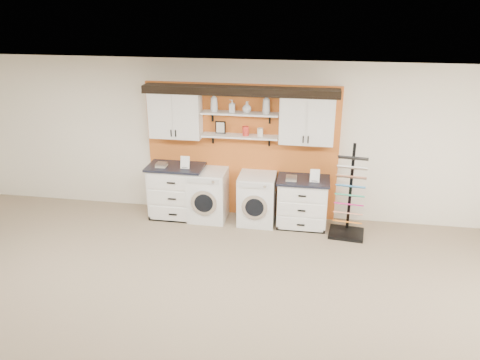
% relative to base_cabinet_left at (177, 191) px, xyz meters
% --- Properties ---
extents(ceiling, '(10.00, 10.00, 0.00)m').
position_rel_base_cabinet_left_xyz_m(ceiling, '(1.13, -3.64, 2.31)').
color(ceiling, white).
rests_on(ceiling, wall_back).
extents(wall_back, '(10.00, 0.00, 10.00)m').
position_rel_base_cabinet_left_xyz_m(wall_back, '(1.13, 0.36, 0.91)').
color(wall_back, '#F0E5CF').
rests_on(wall_back, floor).
extents(accent_panel, '(3.40, 0.07, 2.40)m').
position_rel_base_cabinet_left_xyz_m(accent_panel, '(1.13, 0.32, 0.71)').
color(accent_panel, '#CB6322').
rests_on(accent_panel, wall_back).
extents(upper_cabinet_left, '(0.90, 0.35, 0.84)m').
position_rel_base_cabinet_left_xyz_m(upper_cabinet_left, '(-0.00, 0.15, 1.39)').
color(upper_cabinet_left, white).
rests_on(upper_cabinet_left, wall_back).
extents(upper_cabinet_right, '(0.90, 0.35, 0.84)m').
position_rel_base_cabinet_left_xyz_m(upper_cabinet_right, '(2.26, 0.15, 1.39)').
color(upper_cabinet_right, white).
rests_on(upper_cabinet_right, wall_back).
extents(shelf_lower, '(1.32, 0.28, 0.03)m').
position_rel_base_cabinet_left_xyz_m(shelf_lower, '(1.13, 0.16, 1.04)').
color(shelf_lower, white).
rests_on(shelf_lower, wall_back).
extents(shelf_upper, '(1.32, 0.28, 0.03)m').
position_rel_base_cabinet_left_xyz_m(shelf_upper, '(1.13, 0.16, 1.44)').
color(shelf_upper, white).
rests_on(shelf_upper, wall_back).
extents(crown_molding, '(3.30, 0.41, 0.13)m').
position_rel_base_cabinet_left_xyz_m(crown_molding, '(1.13, 0.17, 1.84)').
color(crown_molding, black).
rests_on(crown_molding, wall_back).
extents(picture_frame, '(0.18, 0.02, 0.22)m').
position_rel_base_cabinet_left_xyz_m(picture_frame, '(0.78, 0.21, 1.17)').
color(picture_frame, black).
rests_on(picture_frame, shelf_lower).
extents(canister_red, '(0.11, 0.11, 0.16)m').
position_rel_base_cabinet_left_xyz_m(canister_red, '(1.23, 0.16, 1.14)').
color(canister_red, red).
rests_on(canister_red, shelf_lower).
extents(canister_cream, '(0.10, 0.10, 0.14)m').
position_rel_base_cabinet_left_xyz_m(canister_cream, '(1.48, 0.16, 1.13)').
color(canister_cream, silver).
rests_on(canister_cream, shelf_lower).
extents(base_cabinet_left, '(1.00, 0.66, 0.98)m').
position_rel_base_cabinet_left_xyz_m(base_cabinet_left, '(0.00, 0.00, 0.00)').
color(base_cabinet_left, white).
rests_on(base_cabinet_left, floor).
extents(base_cabinet_right, '(0.89, 0.66, 0.87)m').
position_rel_base_cabinet_left_xyz_m(base_cabinet_right, '(2.26, 0.00, -0.05)').
color(base_cabinet_right, white).
rests_on(base_cabinet_right, floor).
extents(washer, '(0.66, 0.71, 0.92)m').
position_rel_base_cabinet_left_xyz_m(washer, '(0.58, -0.00, -0.03)').
color(washer, white).
rests_on(washer, floor).
extents(dryer, '(0.64, 0.71, 0.89)m').
position_rel_base_cabinet_left_xyz_m(dryer, '(1.47, -0.00, -0.04)').
color(dryer, white).
rests_on(dryer, floor).
extents(sample_rack, '(0.62, 0.54, 1.57)m').
position_rel_base_cabinet_left_xyz_m(sample_rack, '(3.03, -0.24, 0.02)').
color(sample_rack, black).
rests_on(sample_rack, floor).
extents(soap_bottle_a, '(0.17, 0.17, 0.33)m').
position_rel_base_cabinet_left_xyz_m(soap_bottle_a, '(0.69, 0.16, 1.62)').
color(soap_bottle_a, silver).
rests_on(soap_bottle_a, shelf_upper).
extents(soap_bottle_b, '(0.10, 0.10, 0.21)m').
position_rel_base_cabinet_left_xyz_m(soap_bottle_b, '(1.00, 0.16, 1.56)').
color(soap_bottle_b, silver).
rests_on(soap_bottle_b, shelf_upper).
extents(soap_bottle_c, '(0.15, 0.15, 0.19)m').
position_rel_base_cabinet_left_xyz_m(soap_bottle_c, '(1.25, 0.16, 1.55)').
color(soap_bottle_c, silver).
rests_on(soap_bottle_c, shelf_upper).
extents(soap_bottle_d, '(0.16, 0.16, 0.34)m').
position_rel_base_cabinet_left_xyz_m(soap_bottle_d, '(1.58, 0.16, 1.62)').
color(soap_bottle_d, silver).
rests_on(soap_bottle_d, shelf_upper).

